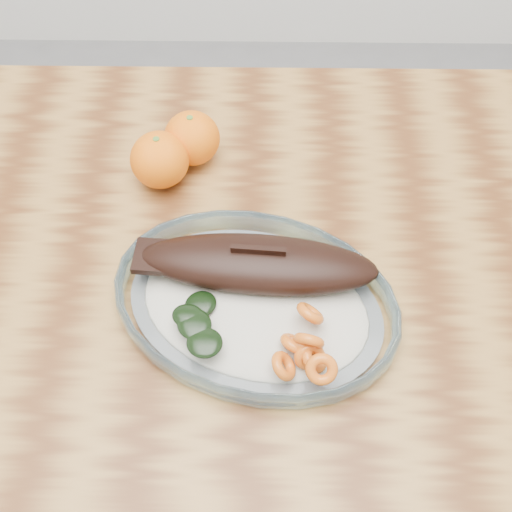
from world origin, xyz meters
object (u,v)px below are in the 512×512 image
dining_table (168,331)px  plated_meal (255,299)px  orange_left (192,138)px  orange_right (160,160)px

dining_table → plated_meal: 0.16m
plated_meal → orange_left: (-0.09, 0.23, 0.02)m
plated_meal → orange_left: size_ratio=9.85×
orange_left → orange_right: size_ratio=0.98×
orange_left → plated_meal: bearing=-69.8°
plated_meal → orange_left: bearing=127.6°
dining_table → orange_left: (0.03, 0.21, 0.14)m
dining_table → plated_meal: plated_meal is taller
orange_right → dining_table: bearing=-86.1°
orange_left → orange_right: (-0.04, -0.04, 0.00)m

